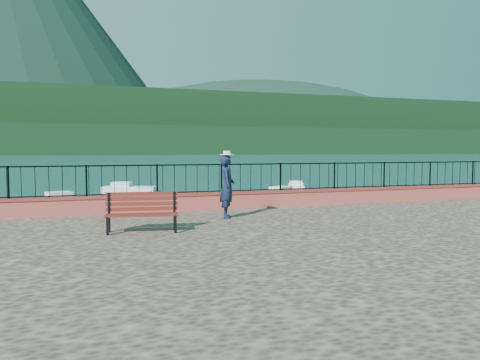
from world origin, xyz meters
TOP-DOWN VIEW (x-y plane):
  - ground at (0.00, 0.00)m, footprint 2000.00×2000.00m
  - promenade at (0.00, -6.00)m, footprint 30.00×20.00m
  - parapet at (0.00, 3.70)m, footprint 28.00×0.46m
  - railing at (0.00, 3.70)m, footprint 27.00×0.05m
  - dock at (-2.00, 12.00)m, footprint 2.00×16.00m
  - far_forest at (0.00, 300.00)m, footprint 900.00×60.00m
  - foothills at (0.00, 360.00)m, footprint 900.00×120.00m
  - companion_hill at (220.00, 560.00)m, footprint 448.00×384.00m
  - park_bench at (-3.47, -0.03)m, footprint 1.83×0.83m
  - person at (-0.75, 1.62)m, footprint 0.64×0.79m
  - hat at (-0.75, 1.62)m, footprint 0.44×0.44m
  - boat_0 at (-4.75, 8.10)m, footprint 3.98×3.24m
  - boat_1 at (1.67, 9.53)m, footprint 3.43×1.77m
  - boat_2 at (8.36, 17.32)m, footprint 4.01×3.15m
  - boat_3 at (-5.50, 17.78)m, footprint 4.05×2.50m
  - boat_4 at (-1.30, 24.80)m, footprint 4.17×2.66m
  - boat_5 at (11.48, 22.12)m, footprint 2.68×3.64m

SIDE VIEW (x-z plane):
  - ground at x=0.00m, z-range 0.00..0.00m
  - companion_hill at x=220.00m, z-range -90.00..90.00m
  - dock at x=-2.00m, z-range 0.00..0.30m
  - boat_0 at x=-4.75m, z-range 0.00..0.80m
  - boat_1 at x=1.67m, z-range 0.00..0.80m
  - boat_2 at x=8.36m, z-range 0.00..0.80m
  - boat_3 at x=-5.50m, z-range 0.00..0.80m
  - boat_4 at x=-1.30m, z-range 0.00..0.80m
  - boat_5 at x=11.48m, z-range 0.00..0.80m
  - promenade at x=0.00m, z-range 0.00..1.20m
  - parapet at x=0.00m, z-range 1.20..1.78m
  - park_bench at x=-3.47m, z-range 1.01..1.98m
  - person at x=-0.75m, z-range 1.20..3.08m
  - railing at x=0.00m, z-range 1.78..2.73m
  - hat at x=-0.75m, z-range 3.08..3.20m
  - far_forest at x=0.00m, z-range 0.00..18.00m
  - foothills at x=0.00m, z-range 0.00..44.00m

